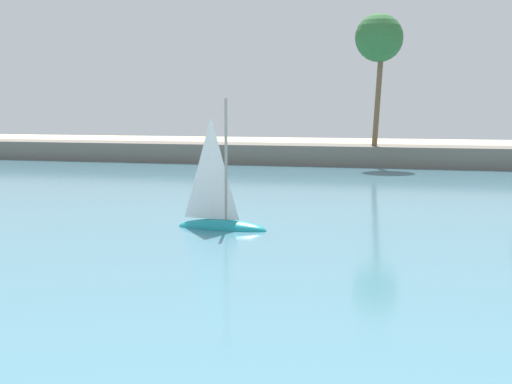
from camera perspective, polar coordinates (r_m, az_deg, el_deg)
The scene contains 3 objects.
sea at distance 60.51m, azimuth 12.33°, elevation 1.11°, with size 220.00×99.38×0.06m, color teal.
palm_headland at distance 69.73m, azimuth 15.22°, elevation 3.33°, with size 96.23×6.54×12.99m.
sailboat_toward_headland at distance 33.29m, azimuth -2.58°, elevation -1.73°, with size 4.10×1.56×5.80m.
Camera 1 is at (5.43, -2.64, 5.07)m, focal length 56.12 mm.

